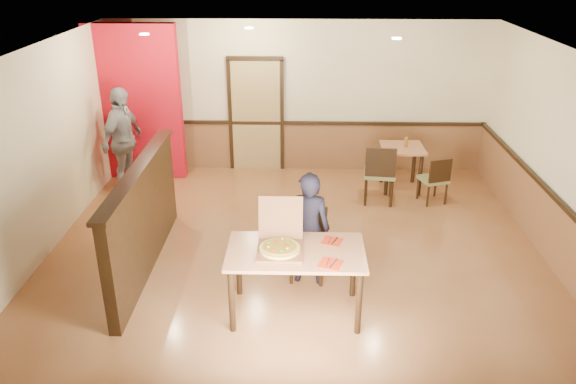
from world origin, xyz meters
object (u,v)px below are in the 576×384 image
side_chair_right (435,178)px  passerby (123,141)px  side_table (402,156)px  side_chair_left (380,172)px  diner_chair (309,240)px  condiment (406,142)px  diner (308,229)px  pizza_box (280,245)px  main_table (296,259)px

side_chair_right → passerby: bearing=-22.8°
side_chair_right → side_table: side_chair_right is taller
side_chair_left → side_chair_right: side_chair_left is taller
diner_chair → condiment: condiment is taller
side_chair_left → side_chair_right: (0.93, 0.02, -0.11)m
diner → side_chair_right: bearing=-124.1°
passerby → side_chair_left: bearing=-80.1°
side_chair_left → pizza_box: bearing=70.5°
side_table → condiment: 0.27m
main_table → diner: 0.71m
side_table → condiment: condiment is taller
side_chair_right → diner: (-2.13, -2.43, 0.31)m
diner_chair → condiment: 3.37m
side_table → diner: (-1.66, -3.03, 0.15)m
side_table → passerby: passerby is taller
main_table → condiment: (1.86, 3.73, 0.14)m
main_table → diner: size_ratio=1.04×
passerby → diner_chair: bearing=-114.8°
diner → passerby: passerby is taller
side_table → pizza_box: size_ratio=1.30×
condiment → diner: bearing=-119.4°
main_table → pizza_box: size_ratio=2.60×
main_table → side_table: (1.81, 3.73, -0.12)m
diner → pizza_box: bearing=71.6°
side_table → diner_chair: bearing=-119.7°
main_table → side_table: 4.14m
side_chair_right → passerby: 5.32m
main_table → side_table: main_table is taller
pizza_box → condiment: size_ratio=3.63×
diner_chair → side_chair_left: bearing=69.4°
side_table → condiment: size_ratio=4.71×
main_table → passerby: passerby is taller
side_table → side_chair_right: bearing=-52.3°
diner_chair → side_table: size_ratio=1.19×
diner_chair → side_table: bearing=67.4°
pizza_box → side_table: bearing=61.9°
diner → passerby: (-3.16, 2.82, 0.17)m
side_table → pizza_box: pizza_box is taller
main_table → side_chair_right: size_ratio=1.90×
side_chair_left → passerby: size_ratio=0.56×
main_table → side_chair_left: size_ratio=1.52×
main_table → side_chair_right: bearing=53.9°
diner_chair → pizza_box: bearing=-104.9°
condiment → side_chair_left: bearing=-129.1°
pizza_box → condiment: 4.25m
side_chair_right → side_table: (-0.47, 0.61, 0.15)m
main_table → condiment: 4.17m
side_table → main_table: bearing=-115.8°
side_chair_left → condiment: bearing=-122.4°
pizza_box → diner: bearing=64.4°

